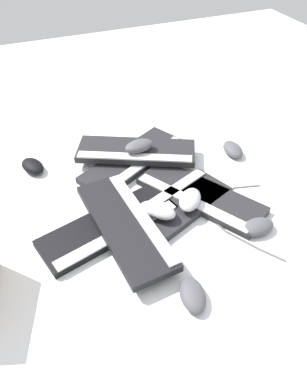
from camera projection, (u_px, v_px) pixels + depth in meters
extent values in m
plane|color=white|center=(164.00, 183.00, 1.34)|extent=(3.20, 3.20, 0.00)
cube|color=black|center=(109.00, 226.00, 1.17)|extent=(0.46, 0.26, 0.02)
cube|color=silver|center=(119.00, 233.00, 1.12)|extent=(0.41, 0.14, 0.01)
cube|color=#232326|center=(172.00, 211.00, 1.21)|extent=(0.46, 0.30, 0.02)
cube|color=#B2B5BA|center=(160.00, 199.00, 1.23)|extent=(0.40, 0.19, 0.01)
cube|color=#232326|center=(200.00, 195.00, 1.27)|extent=(0.35, 0.46, 0.02)
cube|color=silver|center=(192.00, 201.00, 1.23)|extent=(0.25, 0.38, 0.01)
cube|color=#232326|center=(133.00, 160.00, 1.42)|extent=(0.46, 0.34, 0.02)
cube|color=#B2B5BA|center=(144.00, 163.00, 1.38)|extent=(0.39, 0.23, 0.01)
cube|color=black|center=(125.00, 225.00, 1.13)|extent=(0.19, 0.45, 0.02)
cube|color=silver|center=(141.00, 215.00, 1.14)|extent=(0.08, 0.42, 0.01)
cube|color=#232326|center=(136.00, 151.00, 1.41)|extent=(0.46, 0.33, 0.02)
cube|color=silver|center=(135.00, 157.00, 1.36)|extent=(0.39, 0.22, 0.01)
ellipsoid|color=#B7B7BC|center=(190.00, 200.00, 1.20)|extent=(0.12, 0.13, 0.04)
ellipsoid|color=black|center=(33.00, 166.00, 1.38)|extent=(0.10, 0.13, 0.04)
ellipsoid|color=#4C4C51|center=(193.00, 295.00, 0.97)|extent=(0.09, 0.12, 0.04)
ellipsoid|color=#4C4C51|center=(139.00, 146.00, 1.37)|extent=(0.12, 0.08, 0.04)
ellipsoid|color=#B7B7BC|center=(159.00, 210.00, 1.16)|extent=(0.12, 0.13, 0.04)
ellipsoid|color=#B7B7BC|center=(156.00, 209.00, 1.17)|extent=(0.13, 0.12, 0.04)
ellipsoid|color=#4C4C51|center=(233.00, 149.00, 1.46)|extent=(0.08, 0.12, 0.04)
ellipsoid|color=#4C4C51|center=(257.00, 227.00, 1.15)|extent=(0.11, 0.07, 0.04)
cylinder|color=#59595B|center=(247.00, 186.00, 1.32)|extent=(0.09, 0.03, 0.01)
cylinder|color=#59595B|center=(226.00, 195.00, 1.28)|extent=(0.10, 0.05, 0.01)
cylinder|color=#59595B|center=(214.00, 210.00, 1.23)|extent=(0.06, 0.06, 0.01)
cylinder|color=#59595B|center=(218.00, 224.00, 1.18)|extent=(0.03, 0.07, 0.01)
cylinder|color=#59595B|center=(242.00, 240.00, 1.13)|extent=(0.06, 0.10, 0.01)
cylinder|color=#59595B|center=(272.00, 254.00, 1.09)|extent=(0.05, 0.07, 0.01)
sphere|color=#59595B|center=(259.00, 185.00, 1.32)|extent=(0.01, 0.01, 0.01)
sphere|color=#59595B|center=(234.00, 187.00, 1.31)|extent=(0.01, 0.01, 0.01)
sphere|color=#59595B|center=(217.00, 202.00, 1.26)|extent=(0.01, 0.01, 0.01)
sphere|color=#59595B|center=(210.00, 218.00, 1.20)|extent=(0.01, 0.01, 0.01)
sphere|color=#59595B|center=(227.00, 231.00, 1.16)|extent=(0.01, 0.01, 0.01)
sphere|color=#59595B|center=(259.00, 248.00, 1.11)|extent=(0.01, 0.01, 0.01)
sphere|color=#59595B|center=(285.00, 260.00, 1.08)|extent=(0.01, 0.01, 0.01)
cylinder|color=black|center=(91.00, 158.00, 1.44)|extent=(0.11, 0.05, 0.01)
cylinder|color=black|center=(113.00, 159.00, 1.44)|extent=(0.04, 0.04, 0.01)
cylinder|color=black|center=(122.00, 166.00, 1.41)|extent=(0.01, 0.07, 0.01)
cylinder|color=black|center=(133.00, 172.00, 1.38)|extent=(0.05, 0.04, 0.01)
cylinder|color=black|center=(150.00, 169.00, 1.39)|extent=(0.08, 0.02, 0.01)
cylinder|color=black|center=(173.00, 163.00, 1.42)|extent=(0.11, 0.02, 0.01)
sphere|color=black|center=(76.00, 158.00, 1.44)|extent=(0.01, 0.01, 0.01)
sphere|color=black|center=(107.00, 158.00, 1.45)|extent=(0.01, 0.01, 0.01)
sphere|color=black|center=(119.00, 160.00, 1.43)|extent=(0.01, 0.01, 0.01)
sphere|color=black|center=(125.00, 171.00, 1.38)|extent=(0.01, 0.01, 0.01)
sphere|color=black|center=(140.00, 172.00, 1.38)|extent=(0.01, 0.01, 0.01)
sphere|color=black|center=(159.00, 166.00, 1.41)|extent=(0.01, 0.01, 0.01)
sphere|color=black|center=(186.00, 160.00, 1.43)|extent=(0.01, 0.01, 0.01)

